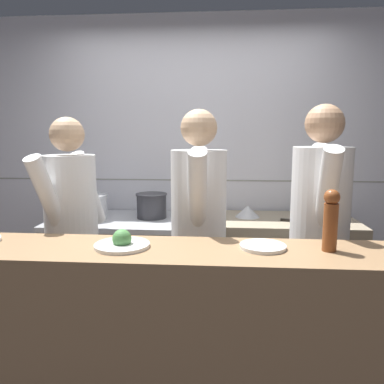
{
  "coord_description": "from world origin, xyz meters",
  "views": [
    {
      "loc": [
        0.23,
        -1.89,
        1.56
      ],
      "look_at": [
        0.02,
        0.77,
        1.15
      ],
      "focal_mm": 35.0,
      "sensor_mm": 36.0,
      "label": 1
    }
  ],
  "objects_px": {
    "chefs_knife": "(299,221)",
    "chef_sous": "(199,231)",
    "stock_pot": "(91,206)",
    "mixing_bowl_steel": "(247,211)",
    "oven_range": "(123,268)",
    "chef_line": "(319,231)",
    "plated_dish_appetiser": "(122,243)",
    "chef_head_cook": "(72,230)",
    "sauce_pot": "(152,205)",
    "pepper_mill": "(331,219)",
    "plated_dish_dessert": "(263,246)"
  },
  "relations": [
    {
      "from": "chefs_knife",
      "to": "pepper_mill",
      "type": "height_order",
      "value": "pepper_mill"
    },
    {
      "from": "chef_line",
      "to": "plated_dish_appetiser",
      "type": "bearing_deg",
      "value": -146.95
    },
    {
      "from": "chef_line",
      "to": "chef_head_cook",
      "type": "bearing_deg",
      "value": -175.91
    },
    {
      "from": "stock_pot",
      "to": "chefs_knife",
      "type": "height_order",
      "value": "stock_pot"
    },
    {
      "from": "mixing_bowl_steel",
      "to": "chef_line",
      "type": "relative_size",
      "value": 0.12
    },
    {
      "from": "chef_head_cook",
      "to": "chef_line",
      "type": "height_order",
      "value": "chef_line"
    },
    {
      "from": "stock_pot",
      "to": "chef_sous",
      "type": "bearing_deg",
      "value": -35.24
    },
    {
      "from": "sauce_pot",
      "to": "chef_sous",
      "type": "xyz_separation_m",
      "value": [
        0.44,
        -0.75,
        -0.02
      ]
    },
    {
      "from": "chefs_knife",
      "to": "plated_dish_dessert",
      "type": "height_order",
      "value": "plated_dish_dessert"
    },
    {
      "from": "oven_range",
      "to": "chef_line",
      "type": "distance_m",
      "value": 1.69
    },
    {
      "from": "sauce_pot",
      "to": "plated_dish_appetiser",
      "type": "relative_size",
      "value": 0.97
    },
    {
      "from": "stock_pot",
      "to": "plated_dish_appetiser",
      "type": "relative_size",
      "value": 1.04
    },
    {
      "from": "stock_pot",
      "to": "plated_dish_appetiser",
      "type": "height_order",
      "value": "plated_dish_appetiser"
    },
    {
      "from": "stock_pot",
      "to": "mixing_bowl_steel",
      "type": "xyz_separation_m",
      "value": [
        1.3,
        0.08,
        -0.04
      ]
    },
    {
      "from": "stock_pot",
      "to": "chef_line",
      "type": "xyz_separation_m",
      "value": [
        1.69,
        -0.68,
        -0.0
      ]
    },
    {
      "from": "oven_range",
      "to": "chef_line",
      "type": "relative_size",
      "value": 0.67
    },
    {
      "from": "sauce_pot",
      "to": "chefs_knife",
      "type": "height_order",
      "value": "sauce_pot"
    },
    {
      "from": "sauce_pot",
      "to": "pepper_mill",
      "type": "relative_size",
      "value": 0.89
    },
    {
      "from": "oven_range",
      "to": "plated_dish_appetiser",
      "type": "height_order",
      "value": "plated_dish_appetiser"
    },
    {
      "from": "chef_sous",
      "to": "plated_dish_dessert",
      "type": "bearing_deg",
      "value": -59.49
    },
    {
      "from": "mixing_bowl_steel",
      "to": "oven_range",
      "type": "bearing_deg",
      "value": -176.95
    },
    {
      "from": "mixing_bowl_steel",
      "to": "chef_head_cook",
      "type": "relative_size",
      "value": 0.12
    },
    {
      "from": "mixing_bowl_steel",
      "to": "sauce_pot",
      "type": "bearing_deg",
      "value": 179.97
    },
    {
      "from": "oven_range",
      "to": "chef_sous",
      "type": "height_order",
      "value": "chef_sous"
    },
    {
      "from": "plated_dish_dessert",
      "to": "pepper_mill",
      "type": "xyz_separation_m",
      "value": [
        0.31,
        -0.02,
        0.15
      ]
    },
    {
      "from": "plated_dish_appetiser",
      "to": "plated_dish_dessert",
      "type": "bearing_deg",
      "value": 3.07
    },
    {
      "from": "chef_head_cook",
      "to": "chef_sous",
      "type": "height_order",
      "value": "chef_sous"
    },
    {
      "from": "plated_dish_appetiser",
      "to": "plated_dish_dessert",
      "type": "relative_size",
      "value": 1.21
    },
    {
      "from": "pepper_mill",
      "to": "chef_head_cook",
      "type": "xyz_separation_m",
      "value": [
        -1.5,
        0.59,
        -0.24
      ]
    },
    {
      "from": "chefs_knife",
      "to": "plated_dish_dessert",
      "type": "relative_size",
      "value": 1.53
    },
    {
      "from": "sauce_pot",
      "to": "plated_dish_appetiser",
      "type": "xyz_separation_m",
      "value": [
        0.1,
        -1.32,
        0.06
      ]
    },
    {
      "from": "chefs_knife",
      "to": "chef_sous",
      "type": "xyz_separation_m",
      "value": [
        -0.75,
        -0.58,
        0.06
      ]
    },
    {
      "from": "pepper_mill",
      "to": "stock_pot",
      "type": "bearing_deg",
      "value": 142.61
    },
    {
      "from": "sauce_pot",
      "to": "chef_line",
      "type": "bearing_deg",
      "value": -32.5
    },
    {
      "from": "stock_pot",
      "to": "pepper_mill",
      "type": "xyz_separation_m",
      "value": [
        1.6,
        -1.22,
        0.2
      ]
    },
    {
      "from": "mixing_bowl_steel",
      "to": "stock_pot",
      "type": "bearing_deg",
      "value": -176.33
    },
    {
      "from": "sauce_pot",
      "to": "plated_dish_dessert",
      "type": "distance_m",
      "value": 1.51
    },
    {
      "from": "oven_range",
      "to": "chef_line",
      "type": "xyz_separation_m",
      "value": [
        1.44,
        -0.7,
        0.54
      ]
    },
    {
      "from": "chef_head_cook",
      "to": "chef_sous",
      "type": "bearing_deg",
      "value": 13.44
    },
    {
      "from": "stock_pot",
      "to": "mixing_bowl_steel",
      "type": "bearing_deg",
      "value": 3.67
    },
    {
      "from": "sauce_pot",
      "to": "plated_dish_appetiser",
      "type": "distance_m",
      "value": 1.33
    },
    {
      "from": "sauce_pot",
      "to": "mixing_bowl_steel",
      "type": "distance_m",
      "value": 0.8
    },
    {
      "from": "chef_head_cook",
      "to": "chefs_knife",
      "type": "bearing_deg",
      "value": 34.72
    },
    {
      "from": "oven_range",
      "to": "chefs_knife",
      "type": "height_order",
      "value": "chefs_knife"
    },
    {
      "from": "stock_pot",
      "to": "chef_sous",
      "type": "height_order",
      "value": "chef_sous"
    },
    {
      "from": "chef_sous",
      "to": "chefs_knife",
      "type": "bearing_deg",
      "value": 35.8
    },
    {
      "from": "sauce_pot",
      "to": "pepper_mill",
      "type": "bearing_deg",
      "value": -49.87
    },
    {
      "from": "oven_range",
      "to": "mixing_bowl_steel",
      "type": "relative_size",
      "value": 5.8
    },
    {
      "from": "oven_range",
      "to": "plated_dish_dessert",
      "type": "bearing_deg",
      "value": -49.9
    },
    {
      "from": "plated_dish_dessert",
      "to": "chef_head_cook",
      "type": "xyz_separation_m",
      "value": [
        -1.19,
        0.57,
        -0.09
      ]
    }
  ]
}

